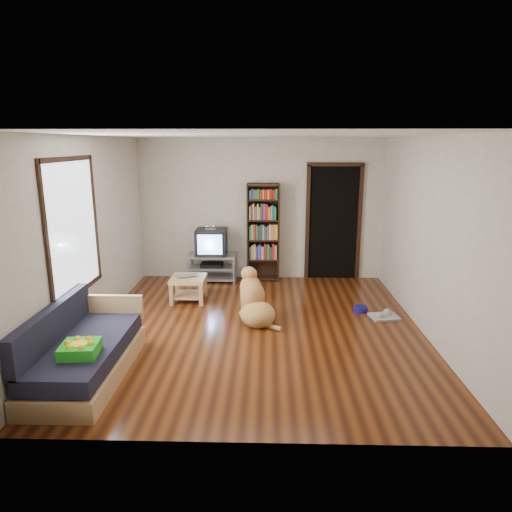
{
  "coord_description": "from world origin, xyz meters",
  "views": [
    {
      "loc": [
        0.15,
        -5.91,
        2.5
      ],
      "look_at": [
        -0.03,
        0.54,
        0.9
      ],
      "focal_mm": 32.0,
      "sensor_mm": 36.0,
      "label": 1
    }
  ],
  "objects_px": {
    "dog_bowl": "(360,309)",
    "bookshelf": "(263,227)",
    "sofa": "(83,354)",
    "green_cushion": "(80,349)",
    "tv_stand": "(212,266)",
    "grey_rag": "(384,317)",
    "laptop": "(188,277)",
    "dog": "(254,302)",
    "crt_tv": "(212,241)",
    "coffee_table": "(188,284)"
  },
  "relations": [
    {
      "from": "green_cushion",
      "to": "laptop",
      "type": "height_order",
      "value": "green_cushion"
    },
    {
      "from": "dog_bowl",
      "to": "bookshelf",
      "type": "bearing_deg",
      "value": 132.48
    },
    {
      "from": "sofa",
      "to": "coffee_table",
      "type": "height_order",
      "value": "sofa"
    },
    {
      "from": "bookshelf",
      "to": "laptop",
      "type": "bearing_deg",
      "value": -133.5
    },
    {
      "from": "green_cushion",
      "to": "sofa",
      "type": "xyz_separation_m",
      "value": [
        -0.12,
        0.34,
        -0.22
      ]
    },
    {
      "from": "tv_stand",
      "to": "crt_tv",
      "type": "distance_m",
      "value": 0.47
    },
    {
      "from": "tv_stand",
      "to": "dog",
      "type": "distance_m",
      "value": 2.16
    },
    {
      "from": "dog_bowl",
      "to": "sofa",
      "type": "bearing_deg",
      "value": -148.88
    },
    {
      "from": "green_cushion",
      "to": "dog",
      "type": "relative_size",
      "value": 0.41
    },
    {
      "from": "dog_bowl",
      "to": "bookshelf",
      "type": "height_order",
      "value": "bookshelf"
    },
    {
      "from": "laptop",
      "to": "grey_rag",
      "type": "xyz_separation_m",
      "value": [
        3.01,
        -0.64,
        -0.4
      ]
    },
    {
      "from": "dog",
      "to": "bookshelf",
      "type": "bearing_deg",
      "value": 87.27
    },
    {
      "from": "crt_tv",
      "to": "dog",
      "type": "relative_size",
      "value": 0.66
    },
    {
      "from": "dog_bowl",
      "to": "crt_tv",
      "type": "distance_m",
      "value": 3.01
    },
    {
      "from": "laptop",
      "to": "coffee_table",
      "type": "relative_size",
      "value": 0.64
    },
    {
      "from": "dog",
      "to": "tv_stand",
      "type": "bearing_deg",
      "value": 113.16
    },
    {
      "from": "bookshelf",
      "to": "dog_bowl",
      "type": "bearing_deg",
      "value": -47.52
    },
    {
      "from": "crt_tv",
      "to": "sofa",
      "type": "distance_m",
      "value": 3.81
    },
    {
      "from": "bookshelf",
      "to": "dog",
      "type": "distance_m",
      "value": 2.2
    },
    {
      "from": "dog_bowl",
      "to": "dog",
      "type": "bearing_deg",
      "value": -164.99
    },
    {
      "from": "laptop",
      "to": "sofa",
      "type": "relative_size",
      "value": 0.19
    },
    {
      "from": "laptop",
      "to": "crt_tv",
      "type": "bearing_deg",
      "value": 52.65
    },
    {
      "from": "sofa",
      "to": "laptop",
      "type": "bearing_deg",
      "value": 73.52
    },
    {
      "from": "crt_tv",
      "to": "bookshelf",
      "type": "distance_m",
      "value": 0.99
    },
    {
      "from": "bookshelf",
      "to": "coffee_table",
      "type": "height_order",
      "value": "bookshelf"
    },
    {
      "from": "tv_stand",
      "to": "dog_bowl",
      "type": "bearing_deg",
      "value": -32.31
    },
    {
      "from": "dog_bowl",
      "to": "bookshelf",
      "type": "distance_m",
      "value": 2.44
    },
    {
      "from": "coffee_table",
      "to": "dog",
      "type": "relative_size",
      "value": 0.63
    },
    {
      "from": "green_cushion",
      "to": "sofa",
      "type": "relative_size",
      "value": 0.2
    },
    {
      "from": "sofa",
      "to": "coffee_table",
      "type": "bearing_deg",
      "value": 73.71
    },
    {
      "from": "green_cushion",
      "to": "laptop",
      "type": "relative_size",
      "value": 1.03
    },
    {
      "from": "grey_rag",
      "to": "bookshelf",
      "type": "relative_size",
      "value": 0.22
    },
    {
      "from": "green_cushion",
      "to": "grey_rag",
      "type": "height_order",
      "value": "green_cushion"
    },
    {
      "from": "bookshelf",
      "to": "tv_stand",
      "type": "bearing_deg",
      "value": -174.37
    },
    {
      "from": "dog_bowl",
      "to": "bookshelf",
      "type": "relative_size",
      "value": 0.12
    },
    {
      "from": "green_cushion",
      "to": "dog_bowl",
      "type": "relative_size",
      "value": 1.64
    },
    {
      "from": "laptop",
      "to": "dog",
      "type": "height_order",
      "value": "dog"
    },
    {
      "from": "laptop",
      "to": "tv_stand",
      "type": "bearing_deg",
      "value": 52.44
    },
    {
      "from": "bookshelf",
      "to": "sofa",
      "type": "height_order",
      "value": "bookshelf"
    },
    {
      "from": "grey_rag",
      "to": "crt_tv",
      "type": "bearing_deg",
      "value": 146.48
    },
    {
      "from": "tv_stand",
      "to": "crt_tv",
      "type": "height_order",
      "value": "crt_tv"
    },
    {
      "from": "green_cushion",
      "to": "dog_bowl",
      "type": "xyz_separation_m",
      "value": [
        3.31,
        2.42,
        -0.44
      ]
    },
    {
      "from": "green_cushion",
      "to": "tv_stand",
      "type": "xyz_separation_m",
      "value": [
        0.85,
        3.97,
        -0.21
      ]
    },
    {
      "from": "green_cushion",
      "to": "crt_tv",
      "type": "height_order",
      "value": "crt_tv"
    },
    {
      "from": "dog_bowl",
      "to": "grey_rag",
      "type": "height_order",
      "value": "dog_bowl"
    },
    {
      "from": "coffee_table",
      "to": "bookshelf",
      "type": "bearing_deg",
      "value": 45.81
    },
    {
      "from": "tv_stand",
      "to": "bookshelf",
      "type": "relative_size",
      "value": 0.5
    },
    {
      "from": "green_cushion",
      "to": "dog",
      "type": "height_order",
      "value": "dog"
    },
    {
      "from": "green_cushion",
      "to": "sofa",
      "type": "height_order",
      "value": "sofa"
    },
    {
      "from": "grey_rag",
      "to": "tv_stand",
      "type": "height_order",
      "value": "tv_stand"
    }
  ]
}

